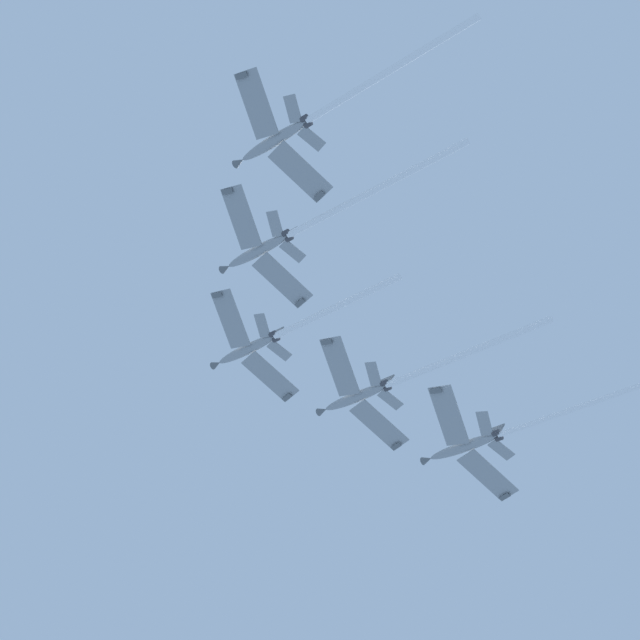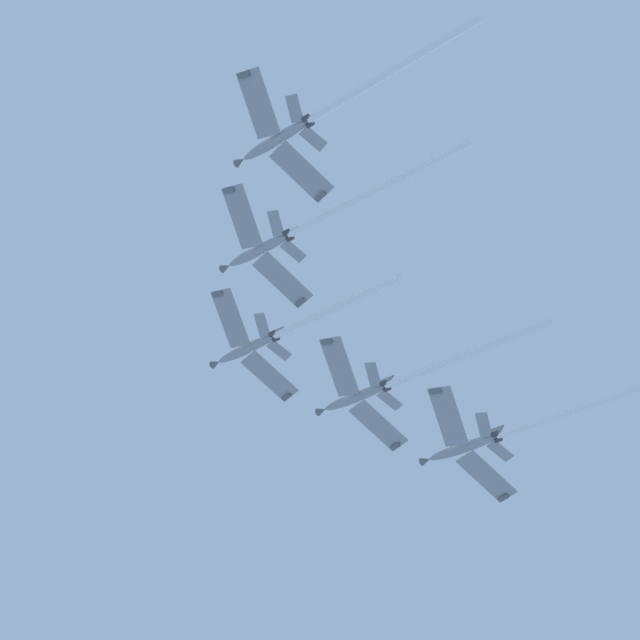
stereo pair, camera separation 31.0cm
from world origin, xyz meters
The scene contains 5 objects.
jet_lead centered at (-7.82, 20.55, 170.03)m, with size 19.81×32.51×18.94m.
jet_left_wing centered at (2.06, 34.67, 162.69)m, with size 19.76×38.26×22.81m.
jet_right_wing centered at (-23.00, 29.27, 163.25)m, with size 19.80×35.73×21.90m.
jet_left_outer centered at (12.13, 46.57, 157.12)m, with size 19.79×35.79×20.52m.
jet_right_outer centered at (-37.01, 34.55, 158.66)m, with size 19.80×33.94×20.18m.
Camera 1 is at (19.03, 54.72, 1.99)m, focal length 66.64 mm.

